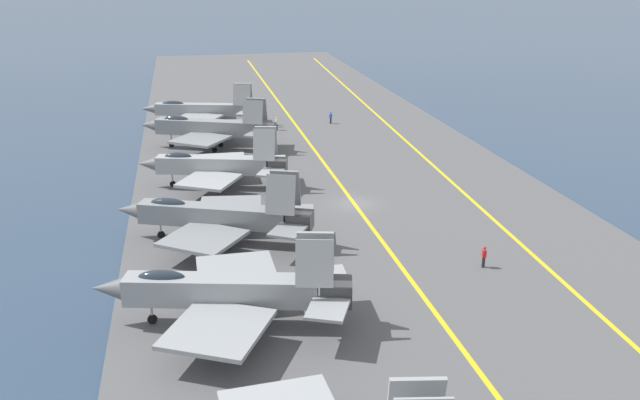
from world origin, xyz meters
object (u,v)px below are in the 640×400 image
parked_jet_fourth (216,165)px  crew_white_vest (277,123)px  parked_jet_third (217,216)px  parked_jet_sixth (204,109)px  crew_red_vest (484,256)px  parked_jet_second (227,291)px  crew_blue_vest (331,117)px  parked_jet_fifth (210,128)px

parked_jet_fourth → crew_white_vest: parked_jet_fourth is taller
parked_jet_third → parked_jet_fourth: bearing=-2.9°
parked_jet_sixth → crew_red_vest: (-51.73, -18.65, -1.25)m
parked_jet_second → crew_red_vest: (4.72, -19.52, -1.48)m
parked_jet_second → crew_blue_vest: (53.56, -18.48, -1.49)m
parked_jet_third → parked_jet_fifth: 29.44m
parked_jet_third → parked_jet_fifth: (29.43, -0.86, 0.37)m
parked_jet_fifth → crew_white_vest: 12.52m
crew_white_vest → parked_jet_fifth: bearing=131.0°
parked_jet_third → parked_jet_sixth: size_ratio=0.98×
parked_jet_fifth → crew_red_vest: (-38.33, -18.46, -1.76)m
parked_jet_fourth → crew_red_vest: bearing=-141.3°
crew_white_vest → crew_blue_vest: bearing=-73.6°
parked_jet_fifth → crew_blue_vest: 20.42m
parked_jet_sixth → crew_blue_vest: (-2.89, -17.61, -1.26)m
parked_jet_second → parked_jet_fifth: parked_jet_fifth is taller
parked_jet_fourth → crew_blue_vest: parked_jet_fourth is taller
parked_jet_sixth → crew_white_vest: (-5.26, -9.55, -1.20)m
crew_red_vest → crew_white_vest: 47.35m
crew_red_vest → crew_white_vest: size_ratio=0.95×
parked_jet_fourth → crew_white_vest: size_ratio=8.57×
parked_jet_third → crew_blue_vest: bearing=-24.6°
parked_jet_second → crew_red_vest: bearing=-76.4°
parked_jet_second → parked_jet_fifth: size_ratio=0.97×
parked_jet_fourth → crew_red_vest: parked_jet_fourth is taller
parked_jet_fifth → parked_jet_sixth: (13.40, 0.19, -0.51)m
parked_jet_fifth → crew_white_vest: parked_jet_fifth is taller
parked_jet_fourth → crew_white_vest: bearing=-22.2°
parked_jet_second → parked_jet_fourth: size_ratio=1.08×
parked_jet_third → crew_white_vest: (37.57, -10.21, -1.34)m
crew_red_vest → parked_jet_second: bearing=103.6°
parked_jet_third → crew_red_vest: size_ratio=9.76×
parked_jet_fifth → parked_jet_second: bearing=178.6°
parked_jet_third → parked_jet_fifth: bearing=-1.7°
parked_jet_second → crew_white_vest: parked_jet_second is taller
parked_jet_second → crew_white_vest: bearing=-11.5°
parked_jet_third → parked_jet_fifth: size_ratio=0.97×
parked_jet_sixth → crew_red_vest: parked_jet_sixth is taller
parked_jet_sixth → crew_blue_vest: 17.89m
parked_jet_fifth → crew_white_vest: size_ratio=9.51×
parked_jet_second → parked_jet_sixth: bearing=-0.9°
crew_red_vest → crew_white_vest: (46.47, 9.10, 0.05)m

